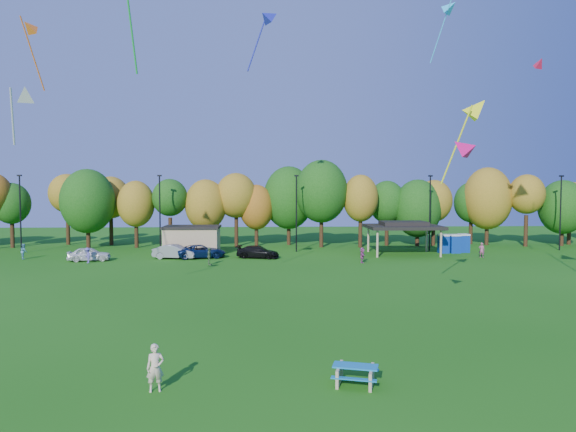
{
  "coord_description": "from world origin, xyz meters",
  "views": [
    {
      "loc": [
        -1.53,
        -20.45,
        7.47
      ],
      "look_at": [
        -0.42,
        6.0,
        6.06
      ],
      "focal_mm": 32.0,
      "sensor_mm": 36.0,
      "label": 1
    }
  ],
  "objects_px": {
    "car_d": "(258,252)",
    "picnic_table": "(355,373)",
    "kite_flyer": "(155,368)",
    "car_a": "(89,254)",
    "porta_potties": "(454,243)",
    "car_b": "(175,252)",
    "car_c": "(201,251)"
  },
  "relations": [
    {
      "from": "porta_potties",
      "to": "car_b",
      "type": "bearing_deg",
      "value": -173.11
    },
    {
      "from": "kite_flyer",
      "to": "car_d",
      "type": "xyz_separation_m",
      "value": [
        3.16,
        36.27,
        -0.22
      ]
    },
    {
      "from": "picnic_table",
      "to": "kite_flyer",
      "type": "bearing_deg",
      "value": -161.27
    },
    {
      "from": "car_c",
      "to": "car_d",
      "type": "xyz_separation_m",
      "value": [
        6.1,
        -0.28,
        -0.05
      ]
    },
    {
      "from": "porta_potties",
      "to": "car_a",
      "type": "height_order",
      "value": "porta_potties"
    },
    {
      "from": "kite_flyer",
      "to": "car_c",
      "type": "xyz_separation_m",
      "value": [
        -2.94,
        36.56,
        -0.16
      ]
    },
    {
      "from": "picnic_table",
      "to": "kite_flyer",
      "type": "xyz_separation_m",
      "value": [
        -7.49,
        -0.37,
        0.46
      ]
    },
    {
      "from": "kite_flyer",
      "to": "car_b",
      "type": "distance_m",
      "value": 36.53
    },
    {
      "from": "porta_potties",
      "to": "picnic_table",
      "type": "relative_size",
      "value": 1.86
    },
    {
      "from": "car_a",
      "to": "car_d",
      "type": "distance_m",
      "value": 17.46
    },
    {
      "from": "picnic_table",
      "to": "car_b",
      "type": "bearing_deg",
      "value": 126.08
    },
    {
      "from": "picnic_table",
      "to": "car_c",
      "type": "relative_size",
      "value": 0.39
    },
    {
      "from": "car_a",
      "to": "kite_flyer",
      "type": "bearing_deg",
      "value": -168.36
    },
    {
      "from": "car_c",
      "to": "car_d",
      "type": "relative_size",
      "value": 1.13
    },
    {
      "from": "picnic_table",
      "to": "car_c",
      "type": "height_order",
      "value": "car_c"
    },
    {
      "from": "picnic_table",
      "to": "car_a",
      "type": "bearing_deg",
      "value": 138.15
    },
    {
      "from": "porta_potties",
      "to": "kite_flyer",
      "type": "bearing_deg",
      "value": -123.04
    },
    {
      "from": "car_b",
      "to": "picnic_table",
      "type": "bearing_deg",
      "value": -149.62
    },
    {
      "from": "car_c",
      "to": "car_b",
      "type": "bearing_deg",
      "value": 85.92
    },
    {
      "from": "car_a",
      "to": "car_c",
      "type": "height_order",
      "value": "same"
    },
    {
      "from": "picnic_table",
      "to": "car_d",
      "type": "bearing_deg",
      "value": 112.73
    },
    {
      "from": "kite_flyer",
      "to": "car_d",
      "type": "relative_size",
      "value": 0.38
    },
    {
      "from": "kite_flyer",
      "to": "car_a",
      "type": "relative_size",
      "value": 0.42
    },
    {
      "from": "kite_flyer",
      "to": "car_c",
      "type": "height_order",
      "value": "kite_flyer"
    },
    {
      "from": "car_d",
      "to": "kite_flyer",
      "type": "bearing_deg",
      "value": -169.78
    },
    {
      "from": "car_b",
      "to": "car_c",
      "type": "distance_m",
      "value": 2.76
    },
    {
      "from": "car_a",
      "to": "car_b",
      "type": "relative_size",
      "value": 0.92
    },
    {
      "from": "car_b",
      "to": "car_a",
      "type": "bearing_deg",
      "value": 108.96
    },
    {
      "from": "kite_flyer",
      "to": "car_d",
      "type": "distance_m",
      "value": 36.41
    },
    {
      "from": "kite_flyer",
      "to": "car_a",
      "type": "bearing_deg",
      "value": 98.13
    },
    {
      "from": "car_d",
      "to": "picnic_table",
      "type": "bearing_deg",
      "value": -157.93
    },
    {
      "from": "porta_potties",
      "to": "car_d",
      "type": "bearing_deg",
      "value": -170.95
    }
  ]
}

